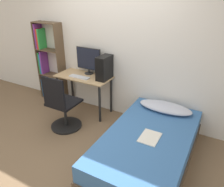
{
  "coord_description": "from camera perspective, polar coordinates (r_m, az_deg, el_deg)",
  "views": [
    {
      "loc": [
        1.83,
        -1.93,
        2.19
      ],
      "look_at": [
        0.38,
        0.71,
        0.75
      ],
      "focal_mm": 35.0,
      "sensor_mm": 36.0,
      "label": 1
    }
  ],
  "objects": [
    {
      "name": "magazine",
      "position": [
        2.95,
        9.85,
        -11.22
      ],
      "size": [
        0.24,
        0.32,
        0.01
      ],
      "color": "silver",
      "rests_on": "bed"
    },
    {
      "name": "bed",
      "position": [
        3.15,
        9.34,
        -13.66
      ],
      "size": [
        1.11,
        1.98,
        0.44
      ],
      "color": "#4C3D2D",
      "rests_on": "ground_plane"
    },
    {
      "name": "bookshelf",
      "position": [
        4.84,
        -16.58,
        7.67
      ],
      "size": [
        0.59,
        0.24,
        1.63
      ],
      "color": "brown",
      "rests_on": "ground_plane"
    },
    {
      "name": "office_chair",
      "position": [
        3.76,
        -12.86,
        -3.87
      ],
      "size": [
        0.53,
        0.53,
        0.98
      ],
      "color": "black",
      "rests_on": "ground_plane"
    },
    {
      "name": "pillow",
      "position": [
        3.59,
        13.72,
        -3.5
      ],
      "size": [
        0.84,
        0.36,
        0.11
      ],
      "color": "#B2B7C6",
      "rests_on": "bed"
    },
    {
      "name": "ground_plane",
      "position": [
        3.44,
        -11.7,
        -14.6
      ],
      "size": [
        14.0,
        14.0,
        0.0
      ],
      "primitive_type": "plane",
      "color": "brown"
    },
    {
      "name": "pc_tower",
      "position": [
        3.87,
        -2.0,
        6.76
      ],
      "size": [
        0.18,
        0.34,
        0.42
      ],
      "color": "black",
      "rests_on": "desk"
    },
    {
      "name": "keyboard",
      "position": [
        4.04,
        -8.53,
        4.29
      ],
      "size": [
        0.4,
        0.12,
        0.02
      ],
      "color": "silver",
      "rests_on": "desk"
    },
    {
      "name": "desk",
      "position": [
        4.16,
        -7.31,
        2.93
      ],
      "size": [
        1.04,
        0.51,
        0.73
      ],
      "color": "tan",
      "rests_on": "ground_plane"
    },
    {
      "name": "wall_back",
      "position": [
        3.94,
        0.27,
        11.76
      ],
      "size": [
        8.0,
        0.05,
        2.5
      ],
      "color": "silver",
      "rests_on": "ground_plane"
    },
    {
      "name": "monitor",
      "position": [
        4.14,
        -6.17,
        8.74
      ],
      "size": [
        0.52,
        0.17,
        0.5
      ],
      "color": "black",
      "rests_on": "desk"
    }
  ]
}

